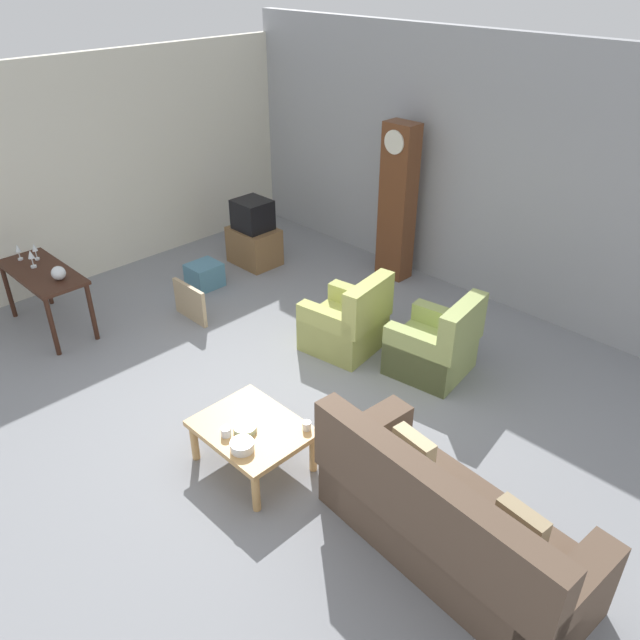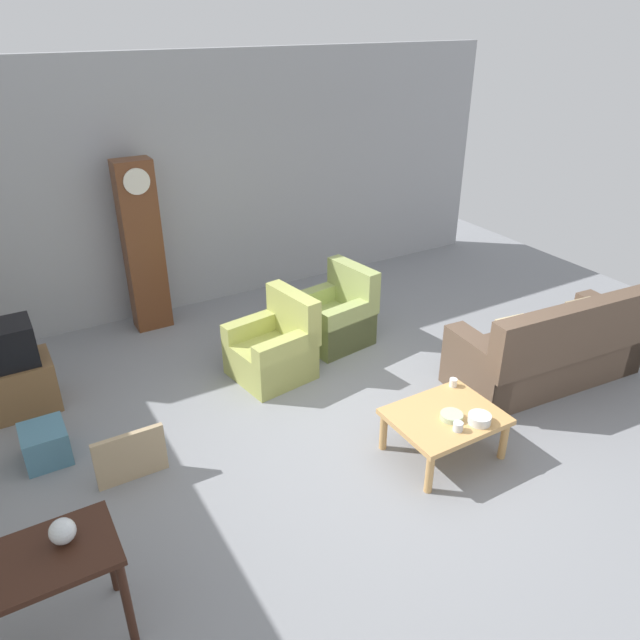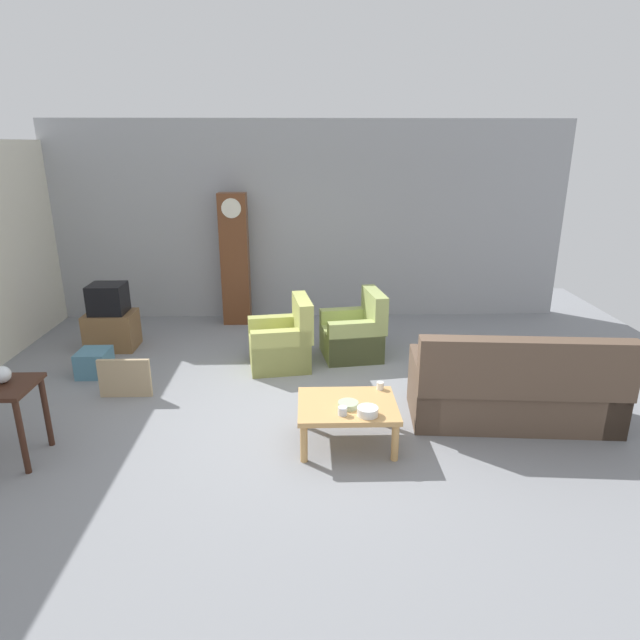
{
  "view_description": "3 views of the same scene",
  "coord_description": "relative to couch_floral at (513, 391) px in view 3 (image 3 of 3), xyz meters",
  "views": [
    {
      "loc": [
        3.7,
        -3.16,
        3.97
      ],
      "look_at": [
        -0.08,
        0.62,
        0.8
      ],
      "focal_mm": 35.3,
      "sensor_mm": 36.0,
      "label": 1
    },
    {
      "loc": [
        -2.82,
        -3.8,
        3.6
      ],
      "look_at": [
        -0.26,
        0.55,
        1.0
      ],
      "focal_mm": 33.82,
      "sensor_mm": 36.0,
      "label": 2
    },
    {
      "loc": [
        -0.06,
        -5.3,
        2.83
      ],
      "look_at": [
        0.1,
        0.49,
        0.92
      ],
      "focal_mm": 30.1,
      "sensor_mm": 36.0,
      "label": 3
    }
  ],
  "objects": [
    {
      "name": "bowl_white_stacked",
      "position": [
        -1.61,
        -0.61,
        0.11
      ],
      "size": [
        0.2,
        0.2,
        0.08
      ],
      "primitive_type": "cylinder",
      "color": "white",
      "rests_on": "coffee_table_wood"
    },
    {
      "name": "glass_dome_cloche",
      "position": [
        -4.93,
        -0.53,
        0.49
      ],
      "size": [
        0.16,
        0.16,
        0.16
      ],
      "primitive_type": "sphere",
      "color": "silver",
      "rests_on": "console_table_dark"
    },
    {
      "name": "tv_crt",
      "position": [
        -4.97,
        2.3,
        0.39
      ],
      "size": [
        0.48,
        0.44,
        0.42
      ],
      "primitive_type": "cube",
      "color": "black",
      "rests_on": "tv_stand_cabinet"
    },
    {
      "name": "bowl_shallow_green",
      "position": [
        -1.78,
        -0.45,
        0.1
      ],
      "size": [
        0.2,
        0.2,
        0.05
      ],
      "primitive_type": "cylinder",
      "color": "#B2C69E",
      "rests_on": "coffee_table_wood"
    },
    {
      "name": "coffee_table_wood",
      "position": [
        -1.78,
        -0.38,
        0.01
      ],
      "size": [
        0.96,
        0.76,
        0.43
      ],
      "color": "tan",
      "rests_on": "ground_plane"
    },
    {
      "name": "garage_door_wall",
      "position": [
        -2.11,
        3.85,
        1.25
      ],
      "size": [
        8.4,
        0.16,
        3.2
      ],
      "primitive_type": "cube",
      "color": "#9EA0A5",
      "rests_on": "ground_plane"
    },
    {
      "name": "tv_stand_cabinet",
      "position": [
        -4.97,
        2.3,
        -0.09
      ],
      "size": [
        0.68,
        0.52,
        0.53
      ],
      "primitive_type": "cube",
      "color": "brown",
      "rests_on": "ground_plane"
    },
    {
      "name": "grandfather_clock",
      "position": [
        -3.31,
        3.43,
        0.71
      ],
      "size": [
        0.44,
        0.3,
        2.11
      ],
      "color": "brown",
      "rests_on": "ground_plane"
    },
    {
      "name": "framed_picture_leaning",
      "position": [
        -4.29,
        0.71,
        -0.12
      ],
      "size": [
        0.6,
        0.05,
        0.47
      ],
      "primitive_type": "cube",
      "color": "tan",
      "rests_on": "ground_plane"
    },
    {
      "name": "armchair_olive_far",
      "position": [
        -1.5,
        1.91,
        -0.05
      ],
      "size": [
        0.89,
        0.87,
        0.92
      ],
      "color": "#9EAD61",
      "rests_on": "ground_plane"
    },
    {
      "name": "cup_blue_rimmed",
      "position": [
        -1.84,
        -0.6,
        0.11
      ],
      "size": [
        0.09,
        0.09,
        0.08
      ],
      "primitive_type": "cylinder",
      "color": "silver",
      "rests_on": "coffee_table_wood"
    },
    {
      "name": "storage_box_blue",
      "position": [
        -4.89,
        1.35,
        -0.19
      ],
      "size": [
        0.38,
        0.42,
        0.33
      ],
      "primitive_type": "cube",
      "color": "teal",
      "rests_on": "ground_plane"
    },
    {
      "name": "couch_floral",
      "position": [
        0.0,
        0.0,
        0.0
      ],
      "size": [
        2.17,
        1.05,
        1.04
      ],
      "color": "brown",
      "rests_on": "ground_plane"
    },
    {
      "name": "cup_white_porcelain",
      "position": [
        -1.42,
        -0.07,
        0.11
      ],
      "size": [
        0.07,
        0.07,
        0.08
      ],
      "primitive_type": "cylinder",
      "color": "white",
      "rests_on": "coffee_table_wood"
    },
    {
      "name": "armchair_olive_near",
      "position": [
        -2.49,
        1.59,
        -0.05
      ],
      "size": [
        0.89,
        0.87,
        0.92
      ],
      "color": "tan",
      "rests_on": "ground_plane"
    },
    {
      "name": "ground_plane",
      "position": [
        -2.11,
        0.25,
        -0.35
      ],
      "size": [
        10.4,
        10.4,
        0.0
      ],
      "primitive_type": "plane",
      "color": "gray"
    }
  ]
}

